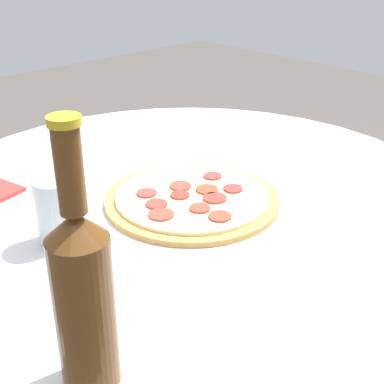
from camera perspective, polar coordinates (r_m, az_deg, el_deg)
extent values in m
cylinder|color=silver|center=(1.21, -0.37, -16.63)|extent=(0.10, 0.10, 0.72)
cylinder|color=silver|center=(0.99, -0.43, -0.61)|extent=(1.03, 1.03, 0.02)
cylinder|color=#C68E47|center=(0.95, 0.00, -0.81)|extent=(0.31, 0.31, 0.01)
cylinder|color=beige|center=(0.94, 0.00, -0.38)|extent=(0.27, 0.27, 0.01)
cylinder|color=#A9362C|center=(0.91, -3.80, -1.29)|extent=(0.04, 0.04, 0.00)
cylinder|color=#A63E2A|center=(0.87, 3.00, -2.61)|extent=(0.04, 0.04, 0.00)
cylinder|color=#B13833|center=(0.94, -4.86, -0.12)|extent=(0.04, 0.04, 0.00)
cylinder|color=#AA332E|center=(0.92, 2.44, -0.65)|extent=(0.04, 0.04, 0.00)
cylinder|color=#A63635|center=(1.01, 2.22, 1.72)|extent=(0.03, 0.03, 0.00)
cylinder|color=#A73C30|center=(0.97, -1.16, 0.61)|extent=(0.04, 0.04, 0.00)
cylinder|color=#A93B2A|center=(0.89, 0.85, -1.75)|extent=(0.04, 0.04, 0.00)
cylinder|color=#AE3E2E|center=(0.87, -3.30, -2.42)|extent=(0.04, 0.04, 0.00)
cylinder|color=#B9322F|center=(0.96, 4.40, 0.36)|extent=(0.03, 0.03, 0.00)
cylinder|color=#AE3F27|center=(0.95, 1.62, 0.27)|extent=(0.04, 0.04, 0.00)
cylinder|color=#B13126|center=(0.93, -1.28, -0.33)|extent=(0.03, 0.03, 0.00)
cylinder|color=#563314|center=(0.56, -11.31, -12.62)|extent=(0.06, 0.06, 0.18)
cone|color=#563314|center=(0.50, -12.32, -3.53)|extent=(0.06, 0.06, 0.03)
cylinder|color=#563314|center=(0.48, -12.95, 2.26)|extent=(0.03, 0.03, 0.08)
cylinder|color=gold|center=(0.46, -13.52, 7.42)|extent=(0.03, 0.03, 0.01)
cylinder|color=silver|center=(0.83, -14.16, -2.00)|extent=(0.07, 0.07, 0.11)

